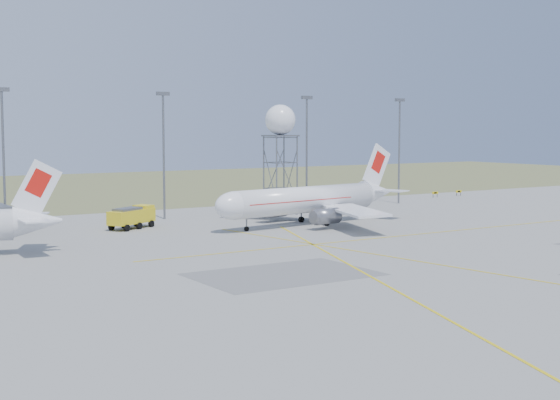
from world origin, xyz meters
TOP-DOWN VIEW (x-y plane):
  - ground at (0.00, 0.00)m, footprint 400.00×400.00m
  - grass_strip at (0.00, 140.00)m, footprint 400.00×120.00m
  - mast_a at (-35.00, 66.00)m, footprint 2.20×0.50m
  - mast_b at (-10.00, 66.00)m, footprint 2.20×0.50m
  - mast_c at (18.00, 66.00)m, footprint 2.20×0.50m
  - mast_d at (40.00, 66.00)m, footprint 2.20×0.50m
  - taxi_sign_near at (55.60, 72.00)m, footprint 1.60×0.17m
  - taxi_sign_far at (62.60, 72.00)m, footprint 1.60×0.17m
  - airliner_main at (5.14, 47.22)m, footprint 35.87×34.58m
  - radar_tower at (9.69, 61.87)m, footprint 5.17×5.17m
  - fire_truck at (-18.95, 57.41)m, footprint 8.34×6.36m

SIDE VIEW (x-z plane):
  - ground at x=0.00m, z-range 0.00..0.00m
  - grass_strip at x=0.00m, z-range 0.00..0.03m
  - taxi_sign_near at x=55.60m, z-range 0.29..1.49m
  - taxi_sign_far at x=62.60m, z-range 0.29..1.49m
  - fire_truck at x=-18.95m, z-range -0.06..3.17m
  - airliner_main at x=5.14m, z-range -2.36..9.85m
  - radar_tower at x=9.69m, z-range 1.14..19.84m
  - mast_a at x=-35.00m, z-range 1.82..22.32m
  - mast_b at x=-10.00m, z-range 1.82..22.32m
  - mast_c at x=18.00m, z-range 1.82..22.32m
  - mast_d at x=40.00m, z-range 1.82..22.32m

